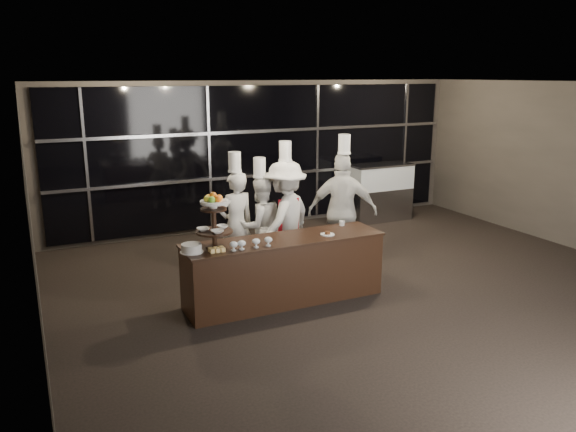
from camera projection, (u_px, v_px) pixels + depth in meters
name	position (u px, v px, depth m)	size (l,w,h in m)	color
room	(415.00, 204.00, 7.23)	(10.00, 10.00, 10.00)	black
window_wall	(265.00, 155.00, 11.55)	(8.60, 0.10, 2.80)	black
buffet_counter	(284.00, 270.00, 7.84)	(2.84, 0.74, 0.92)	black
display_stand	(214.00, 217.00, 7.21)	(0.48, 0.48, 0.74)	black
compotes	(250.00, 242.00, 7.27)	(0.60, 0.11, 0.12)	silver
layer_cake	(192.00, 248.00, 7.12)	(0.30, 0.30, 0.11)	white
pastry_squares	(217.00, 250.00, 7.15)	(0.19, 0.12, 0.05)	#FED47C
small_plate	(327.00, 234.00, 7.90)	(0.20, 0.20, 0.05)	white
chef_cup	(342.00, 223.00, 8.39)	(0.08, 0.08, 0.07)	white
display_case	(380.00, 189.00, 12.21)	(1.38, 0.60, 1.24)	#A5A5AA
chef_a	(236.00, 223.00, 8.72)	(0.68, 0.51, 1.98)	silver
chef_b	(260.00, 225.00, 8.85)	(0.82, 0.67, 1.88)	white
chef_c	(285.00, 218.00, 8.81)	(1.36, 1.23, 2.14)	white
chef_d	(343.00, 211.00, 9.09)	(1.20, 0.93, 2.21)	silver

